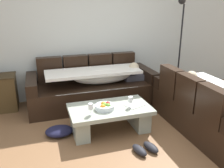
% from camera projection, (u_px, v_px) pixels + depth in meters
% --- Properties ---
extents(ground_plane, '(14.00, 14.00, 0.00)m').
position_uv_depth(ground_plane, '(128.00, 149.00, 3.16)').
color(ground_plane, brown).
extents(back_wall, '(9.00, 0.10, 2.70)m').
position_uv_depth(back_wall, '(89.00, 29.00, 4.66)').
color(back_wall, silver).
rests_on(back_wall, ground_plane).
extents(couch_along_wall, '(2.33, 0.92, 0.88)m').
position_uv_depth(couch_along_wall, '(94.00, 87.00, 4.50)').
color(couch_along_wall, black).
rests_on(couch_along_wall, ground_plane).
extents(couch_near_window, '(0.92, 1.84, 0.88)m').
position_uv_depth(couch_near_window, '(207.00, 108.00, 3.57)').
color(couch_near_window, black).
rests_on(couch_near_window, ground_plane).
extents(coffee_table, '(1.20, 0.68, 0.38)m').
position_uv_depth(coffee_table, '(110.00, 116.00, 3.56)').
color(coffee_table, '#9BA492').
rests_on(coffee_table, ground_plane).
extents(fruit_bowl, '(0.28, 0.28, 0.10)m').
position_uv_depth(fruit_bowl, '(105.00, 106.00, 3.43)').
color(fruit_bowl, silver).
rests_on(fruit_bowl, coffee_table).
extents(wine_glass_near_left, '(0.07, 0.07, 0.17)m').
position_uv_depth(wine_glass_near_left, '(91.00, 107.00, 3.24)').
color(wine_glass_near_left, silver).
rests_on(wine_glass_near_left, coffee_table).
extents(wine_glass_near_right, '(0.07, 0.07, 0.17)m').
position_uv_depth(wine_glass_near_right, '(131.00, 100.00, 3.48)').
color(wine_glass_near_right, silver).
rests_on(wine_glass_near_right, coffee_table).
extents(open_magazine, '(0.34, 0.30, 0.01)m').
position_uv_depth(open_magazine, '(135.00, 105.00, 3.58)').
color(open_magazine, white).
rests_on(open_magazine, coffee_table).
extents(floor_lamp, '(0.33, 0.31, 1.95)m').
position_uv_depth(floor_lamp, '(180.00, 40.00, 4.84)').
color(floor_lamp, black).
rests_on(floor_lamp, ground_plane).
extents(pair_of_shoes, '(0.35, 0.31, 0.09)m').
position_uv_depth(pair_of_shoes, '(145.00, 149.00, 3.09)').
color(pair_of_shoes, black).
rests_on(pair_of_shoes, ground_plane).
extents(crumpled_garment, '(0.43, 0.36, 0.12)m').
position_uv_depth(crumpled_garment, '(59.00, 131.00, 3.48)').
color(crumpled_garment, '#191933').
rests_on(crumpled_garment, ground_plane).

